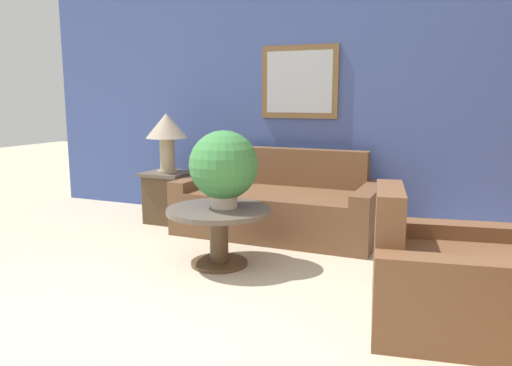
{
  "coord_description": "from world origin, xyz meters",
  "views": [
    {
      "loc": [
        1.69,
        -1.86,
        1.36
      ],
      "look_at": [
        -0.08,
        2.27,
        0.58
      ],
      "focal_mm": 35.0,
      "sensor_mm": 36.0,
      "label": 1
    }
  ],
  "objects_px": {
    "couch_main": "(280,207)",
    "side_table": "(169,196)",
    "coffee_table": "(219,224)",
    "table_lamp": "(167,131)",
    "armchair": "(449,281)",
    "potted_plant_on_table": "(224,166)"
  },
  "relations": [
    {
      "from": "armchair",
      "to": "potted_plant_on_table",
      "type": "xyz_separation_m",
      "value": [
        -1.74,
        0.45,
        0.54
      ]
    },
    {
      "from": "couch_main",
      "to": "side_table",
      "type": "height_order",
      "value": "couch_main"
    },
    {
      "from": "side_table",
      "to": "table_lamp",
      "type": "height_order",
      "value": "table_lamp"
    },
    {
      "from": "table_lamp",
      "to": "coffee_table",
      "type": "bearing_deg",
      "value": -42.17
    },
    {
      "from": "coffee_table",
      "to": "table_lamp",
      "type": "distance_m",
      "value": 1.71
    },
    {
      "from": "table_lamp",
      "to": "potted_plant_on_table",
      "type": "xyz_separation_m",
      "value": [
        1.2,
        -1.02,
        -0.19
      ]
    },
    {
      "from": "armchair",
      "to": "side_table",
      "type": "bearing_deg",
      "value": 53.6
    },
    {
      "from": "couch_main",
      "to": "potted_plant_on_table",
      "type": "distance_m",
      "value": 1.21
    },
    {
      "from": "couch_main",
      "to": "side_table",
      "type": "xyz_separation_m",
      "value": [
        -1.28,
        -0.05,
        0.01
      ]
    },
    {
      "from": "armchair",
      "to": "potted_plant_on_table",
      "type": "height_order",
      "value": "potted_plant_on_table"
    },
    {
      "from": "coffee_table",
      "to": "potted_plant_on_table",
      "type": "bearing_deg",
      "value": 52.51
    },
    {
      "from": "couch_main",
      "to": "coffee_table",
      "type": "distance_m",
      "value": 1.12
    },
    {
      "from": "armchair",
      "to": "side_table",
      "type": "relative_size",
      "value": 2.03
    },
    {
      "from": "side_table",
      "to": "table_lamp",
      "type": "bearing_deg",
      "value": 180.0
    },
    {
      "from": "coffee_table",
      "to": "side_table",
      "type": "relative_size",
      "value": 1.52
    },
    {
      "from": "coffee_table",
      "to": "side_table",
      "type": "height_order",
      "value": "side_table"
    },
    {
      "from": "potted_plant_on_table",
      "to": "armchair",
      "type": "bearing_deg",
      "value": -14.52
    },
    {
      "from": "table_lamp",
      "to": "potted_plant_on_table",
      "type": "distance_m",
      "value": 1.59
    },
    {
      "from": "armchair",
      "to": "coffee_table",
      "type": "bearing_deg",
      "value": 67.11
    },
    {
      "from": "couch_main",
      "to": "table_lamp",
      "type": "bearing_deg",
      "value": -177.65
    },
    {
      "from": "couch_main",
      "to": "side_table",
      "type": "bearing_deg",
      "value": -177.65
    },
    {
      "from": "coffee_table",
      "to": "side_table",
      "type": "xyz_separation_m",
      "value": [
        -1.17,
        1.06,
        -0.06
      ]
    }
  ]
}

